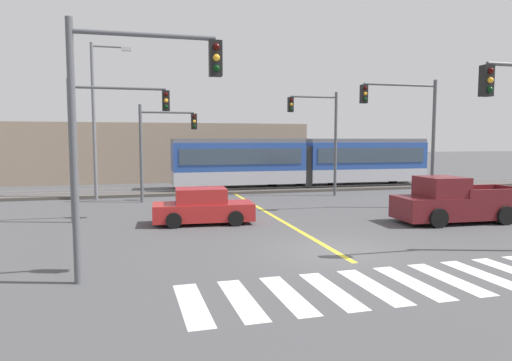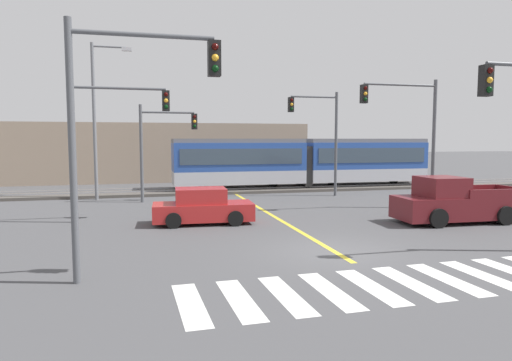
{
  "view_description": "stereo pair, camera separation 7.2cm",
  "coord_description": "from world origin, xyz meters",
  "views": [
    {
      "loc": [
        -5.98,
        -13.21,
        3.58
      ],
      "look_at": [
        -0.6,
        7.9,
        1.6
      ],
      "focal_mm": 32.0,
      "sensor_mm": 36.0,
      "label": 1
    },
    {
      "loc": [
        -5.91,
        -13.23,
        3.58
      ],
      "look_at": [
        -0.6,
        7.9,
        1.6
      ],
      "focal_mm": 32.0,
      "sensor_mm": 36.0,
      "label": 2
    }
  ],
  "objects": [
    {
      "name": "crosswalk_stripe_3",
      "position": [
        -1.65,
        -3.45,
        0.0
      ],
      "size": [
        0.64,
        2.82,
        0.01
      ],
      "primitive_type": "cube",
      "rotation": [
        0.0,
        0.0,
        0.03
      ],
      "color": "silver",
      "rests_on": "ground"
    },
    {
      "name": "rail_far",
      "position": [
        0.0,
        18.27,
        0.23
      ],
      "size": [
        120.0,
        0.08,
        0.1
      ],
      "primitive_type": "cube",
      "color": "#939399",
      "rests_on": "track_bed"
    },
    {
      "name": "lane_centre_line",
      "position": [
        0.0,
        7.07,
        0.0
      ],
      "size": [
        0.2,
        16.95,
        0.01
      ],
      "primitive_type": "cube",
      "color": "gold",
      "rests_on": "ground"
    },
    {
      "name": "ground_plane",
      "position": [
        0.0,
        0.0,
        0.0
      ],
      "size": [
        200.0,
        200.0,
        0.0
      ],
      "primitive_type": "plane",
      "color": "#474749"
    },
    {
      "name": "crosswalk_stripe_4",
      "position": [
        -0.55,
        -3.42,
        0.0
      ],
      "size": [
        0.64,
        2.82,
        0.01
      ],
      "primitive_type": "cube",
      "rotation": [
        0.0,
        0.0,
        0.03
      ],
      "color": "silver",
      "rests_on": "ground"
    },
    {
      "name": "traffic_light_mid_left",
      "position": [
        -7.38,
        7.53,
        4.12
      ],
      "size": [
        4.25,
        0.38,
        6.13
      ],
      "color": "#515459",
      "rests_on": "ground"
    },
    {
      "name": "crosswalk_stripe_6",
      "position": [
        1.65,
        -3.35,
        0.0
      ],
      "size": [
        0.64,
        2.82,
        0.01
      ],
      "primitive_type": "cube",
      "rotation": [
        0.0,
        0.0,
        0.03
      ],
      "color": "silver",
      "rests_on": "ground"
    },
    {
      "name": "street_lamp_west",
      "position": [
        -8.33,
        15.0,
        5.16
      ],
      "size": [
        2.3,
        0.28,
        9.11
      ],
      "color": "slate",
      "rests_on": "ground"
    },
    {
      "name": "sedan_crossing",
      "position": [
        -3.44,
        5.91,
        0.7
      ],
      "size": [
        4.29,
        2.09,
        1.52
      ],
      "color": "#B22323",
      "rests_on": "ground"
    },
    {
      "name": "traffic_light_mid_right",
      "position": [
        7.37,
        7.41,
        4.43
      ],
      "size": [
        4.25,
        0.38,
        6.6
      ],
      "color": "#515459",
      "rests_on": "ground"
    },
    {
      "name": "traffic_light_near_left",
      "position": [
        -6.33,
        -1.39,
        4.3
      ],
      "size": [
        3.75,
        0.38,
        6.47
      ],
      "color": "#515459",
      "rests_on": "ground"
    },
    {
      "name": "crosswalk_stripe_7",
      "position": [
        2.75,
        -3.32,
        0.0
      ],
      "size": [
        0.64,
        2.82,
        0.01
      ],
      "primitive_type": "cube",
      "rotation": [
        0.0,
        0.0,
        0.03
      ],
      "color": "silver",
      "rests_on": "ground"
    },
    {
      "name": "crosswalk_stripe_2",
      "position": [
        -2.75,
        -3.48,
        0.0
      ],
      "size": [
        0.64,
        2.82,
        0.01
      ],
      "primitive_type": "cube",
      "rotation": [
        0.0,
        0.0,
        0.03
      ],
      "color": "silver",
      "rests_on": "ground"
    },
    {
      "name": "building_backdrop_far",
      "position": [
        -4.46,
        27.59,
        2.45
      ],
      "size": [
        25.43,
        6.0,
        4.9
      ],
      "primitive_type": "cube",
      "color": "gray",
      "rests_on": "ground"
    },
    {
      "name": "traffic_light_far_left",
      "position": [
        -4.79,
        13.29,
        3.63
      ],
      "size": [
        3.25,
        0.38,
        5.52
      ],
      "color": "#515459",
      "rests_on": "ground"
    },
    {
      "name": "crosswalk_stripe_1",
      "position": [
        -3.85,
        -3.52,
        0.0
      ],
      "size": [
        0.64,
        2.82,
        0.01
      ],
      "primitive_type": "cube",
      "rotation": [
        0.0,
        0.0,
        0.03
      ],
      "color": "silver",
      "rests_on": "ground"
    },
    {
      "name": "rail_near",
      "position": [
        0.0,
        16.83,
        0.23
      ],
      "size": [
        120.0,
        0.08,
        0.1
      ],
      "primitive_type": "cube",
      "color": "#939399",
      "rests_on": "track_bed"
    },
    {
      "name": "traffic_light_far_right",
      "position": [
        4.96,
        13.42,
        4.28
      ],
      "size": [
        3.25,
        0.38,
        6.5
      ],
      "color": "#515459",
      "rests_on": "ground"
    },
    {
      "name": "track_bed",
      "position": [
        0.0,
        17.55,
        0.09
      ],
      "size": [
        120.0,
        4.0,
        0.18
      ],
      "primitive_type": "cube",
      "color": "#4C4742",
      "rests_on": "ground"
    },
    {
      "name": "pickup_truck",
      "position": [
        7.13,
        3.53,
        0.84
      ],
      "size": [
        5.47,
        2.39,
        1.98
      ],
      "color": "maroon",
      "rests_on": "ground"
    },
    {
      "name": "light_rail_tram",
      "position": [
        5.34,
        17.54,
        2.05
      ],
      "size": [
        18.5,
        2.64,
        3.43
      ],
      "color": "#B7BAC1",
      "rests_on": "track_bed"
    },
    {
      "name": "crosswalk_stripe_5",
      "position": [
        0.55,
        -3.38,
        0.0
      ],
      "size": [
        0.64,
        2.82,
        0.01
      ],
      "primitive_type": "cube",
      "rotation": [
        0.0,
        0.0,
        0.03
      ],
      "color": "silver",
      "rests_on": "ground"
    },
    {
      "name": "crosswalk_stripe_0",
      "position": [
        -4.95,
        -3.55,
        0.0
      ],
      "size": [
        0.64,
        2.82,
        0.01
      ],
      "primitive_type": "cube",
      "rotation": [
        0.0,
        0.0,
        0.03
      ],
      "color": "silver",
      "rests_on": "ground"
    }
  ]
}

